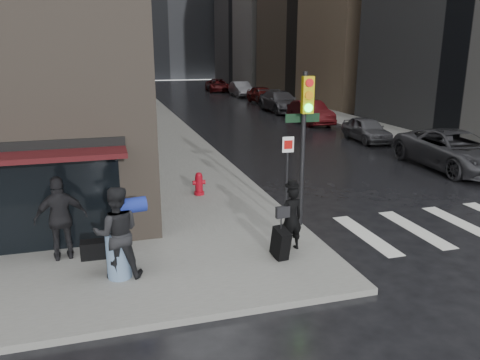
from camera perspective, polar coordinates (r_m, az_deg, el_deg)
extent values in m
plane|color=black|center=(11.34, 2.15, -10.43)|extent=(140.00, 140.00, 0.00)
cube|color=slate|center=(37.13, -11.15, 7.73)|extent=(4.00, 50.00, 0.15)
cube|color=slate|center=(40.60, 8.37, 8.51)|extent=(3.00, 50.00, 0.15)
cube|color=silver|center=(13.56, 15.06, -6.47)|extent=(0.50, 3.00, 0.01)
cube|color=silver|center=(14.42, 20.54, -5.60)|extent=(0.50, 3.00, 0.01)
cube|color=silver|center=(15.41, 25.35, -4.79)|extent=(0.50, 3.00, 0.01)
imported|color=black|center=(11.62, 6.26, -4.66)|extent=(0.64, 0.47, 1.64)
cylinder|color=black|center=(11.36, 6.38, -0.68)|extent=(0.35, 0.35, 0.04)
cylinder|color=black|center=(11.34, 6.39, -0.39)|extent=(0.22, 0.22, 0.13)
cube|color=black|center=(11.38, 5.23, -3.91)|extent=(0.36, 0.15, 0.28)
cube|color=black|center=(11.25, 4.97, -7.73)|extent=(0.35, 0.67, 0.83)
cylinder|color=black|center=(11.08, 5.02, -5.65)|extent=(0.03, 0.03, 0.38)
imported|color=black|center=(10.43, -14.77, -6.27)|extent=(1.02, 0.81, 2.07)
cube|color=black|center=(10.80, -17.21, -8.07)|extent=(0.63, 0.35, 0.39)
cylinder|color=navy|center=(10.37, -13.09, -3.03)|extent=(0.66, 0.42, 0.33)
imported|color=black|center=(11.76, -20.99, -4.38)|extent=(1.25, 0.64, 2.03)
cylinder|color=black|center=(12.94, 7.62, 3.47)|extent=(0.13, 0.13, 4.28)
cube|color=#BAA40C|center=(12.49, 8.24, 10.22)|extent=(0.31, 0.21, 0.96)
cylinder|color=red|center=(12.36, 8.47, 11.65)|extent=(0.22, 0.07, 0.21)
cylinder|color=orange|center=(12.39, 8.41, 10.17)|extent=(0.22, 0.07, 0.21)
cylinder|color=#19E533|center=(12.42, 8.35, 8.70)|extent=(0.22, 0.07, 0.21)
cylinder|color=black|center=(13.01, 5.71, -0.28)|extent=(0.06, 0.06, 2.57)
cube|color=white|center=(12.73, 5.89, 4.32)|extent=(0.32, 0.04, 0.43)
cube|color=black|center=(12.85, 7.62, 7.51)|extent=(0.96, 0.10, 0.24)
cylinder|color=maroon|center=(16.20, -5.00, -1.59)|extent=(0.35, 0.35, 0.11)
cylinder|color=maroon|center=(16.13, -5.02, -0.67)|extent=(0.26, 0.26, 0.65)
sphere|color=maroon|center=(16.03, -5.05, 0.52)|extent=(0.24, 0.24, 0.24)
cylinder|color=maroon|center=(16.10, -5.03, -0.30)|extent=(0.43, 0.15, 0.15)
imported|color=#3B3B3F|center=(22.08, 24.68, 3.32)|extent=(2.96, 6.02, 1.64)
imported|color=#515157|center=(27.37, 15.17, 6.01)|extent=(1.85, 4.02, 1.33)
imported|color=#3B0B0E|center=(33.10, 8.57, 8.17)|extent=(1.68, 4.79, 1.58)
imported|color=#3A393E|center=(39.42, 4.93, 9.52)|extent=(2.48, 5.81, 1.67)
imported|color=#400D0C|center=(46.00, 2.72, 10.38)|extent=(2.19, 4.79, 1.59)
imported|color=#4E4F53|center=(52.37, 0.11, 11.04)|extent=(1.81, 4.91, 1.61)
imported|color=#3A0B0D|center=(58.64, -2.73, 11.46)|extent=(2.88, 5.58, 1.50)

